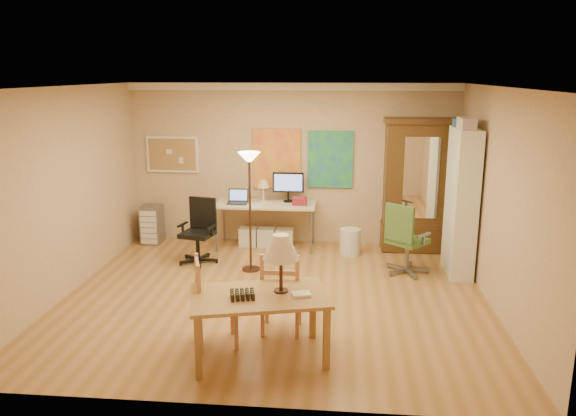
# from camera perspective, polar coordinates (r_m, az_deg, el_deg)

# --- Properties ---
(floor) EXTENTS (5.50, 5.50, 0.00)m
(floor) POSITION_cam_1_polar(r_m,az_deg,el_deg) (7.47, -1.31, -8.96)
(floor) COLOR olive
(floor) RESTS_ON ground
(crown_molding) EXTENTS (5.50, 0.08, 0.12)m
(crown_molding) POSITION_cam_1_polar(r_m,az_deg,el_deg) (9.34, 0.38, 12.23)
(crown_molding) COLOR white
(crown_molding) RESTS_ON floor
(corkboard) EXTENTS (0.90, 0.04, 0.62)m
(corkboard) POSITION_cam_1_polar(r_m,az_deg,el_deg) (9.84, -11.65, 5.36)
(corkboard) COLOR #A3804C
(corkboard) RESTS_ON floor
(art_panel_left) EXTENTS (0.80, 0.04, 1.00)m
(art_panel_left) POSITION_cam_1_polar(r_m,az_deg,el_deg) (9.48, -1.14, 5.03)
(art_panel_left) COLOR yellow
(art_panel_left) RESTS_ON floor
(art_panel_right) EXTENTS (0.75, 0.04, 0.95)m
(art_panel_right) POSITION_cam_1_polar(r_m,az_deg,el_deg) (9.43, 4.33, 4.94)
(art_panel_right) COLOR teal
(art_panel_right) RESTS_ON floor
(dining_table) EXTENTS (1.53, 1.13, 1.29)m
(dining_table) POSITION_cam_1_polar(r_m,az_deg,el_deg) (5.71, -2.13, -7.46)
(dining_table) COLOR olive
(dining_table) RESTS_ON floor
(ladder_chair_back) EXTENTS (0.45, 0.43, 0.96)m
(ladder_chair_back) POSITION_cam_1_polar(r_m,az_deg,el_deg) (6.35, -0.70, -8.76)
(ladder_chair_back) COLOR #A9744D
(ladder_chair_back) RESTS_ON floor
(ladder_chair_left) EXTENTS (0.55, 0.56, 0.98)m
(ladder_chair_left) POSITION_cam_1_polar(r_m,az_deg,el_deg) (6.13, -7.60, -9.69)
(ladder_chair_left) COLOR #A9744D
(ladder_chair_left) RESTS_ON floor
(torchiere_lamp) EXTENTS (0.32, 0.32, 1.77)m
(torchiere_lamp) POSITION_cam_1_polar(r_m,az_deg,el_deg) (8.06, -3.94, 3.22)
(torchiere_lamp) COLOR #42241A
(torchiere_lamp) RESTS_ON floor
(computer_desk) EXTENTS (1.65, 0.72, 1.25)m
(computer_desk) POSITION_cam_1_polar(r_m,az_deg,el_deg) (9.40, -2.06, -1.24)
(computer_desk) COLOR #C0B38C
(computer_desk) RESTS_ON floor
(office_chair_black) EXTENTS (0.61, 0.61, 0.99)m
(office_chair_black) POSITION_cam_1_polar(r_m,az_deg,el_deg) (8.78, -9.04, -3.79)
(office_chair_black) COLOR black
(office_chair_black) RESTS_ON floor
(office_chair_green) EXTENTS (0.68, 0.68, 1.06)m
(office_chair_green) POSITION_cam_1_polar(r_m,az_deg,el_deg) (8.37, 11.83, -4.68)
(office_chair_green) COLOR slate
(office_chair_green) RESTS_ON floor
(drawer_cart) EXTENTS (0.33, 0.39, 0.65)m
(drawer_cart) POSITION_cam_1_polar(r_m,az_deg,el_deg) (9.91, -13.64, -1.62)
(drawer_cart) COLOR slate
(drawer_cart) RESTS_ON floor
(armoire) EXTENTS (1.18, 0.56, 2.16)m
(armoire) POSITION_cam_1_polar(r_m,az_deg,el_deg) (9.38, 13.07, 1.42)
(armoire) COLOR #39260F
(armoire) RESTS_ON floor
(bookshelf) EXTENTS (0.32, 0.85, 2.11)m
(bookshelf) POSITION_cam_1_polar(r_m,az_deg,el_deg) (8.38, 17.18, 0.50)
(bookshelf) COLOR white
(bookshelf) RESTS_ON floor
(wastebin) EXTENTS (0.34, 0.34, 0.42)m
(wastebin) POSITION_cam_1_polar(r_m,az_deg,el_deg) (9.12, 6.33, -3.41)
(wastebin) COLOR silver
(wastebin) RESTS_ON floor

